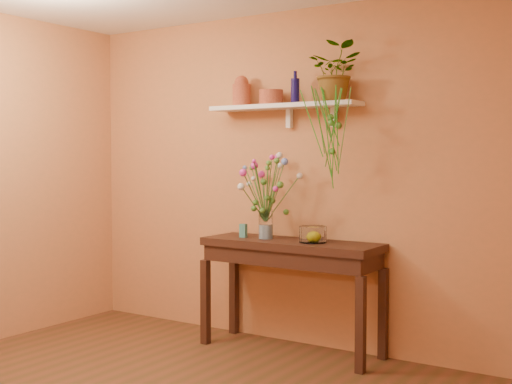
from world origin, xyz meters
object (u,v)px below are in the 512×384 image
Objects in this scene: terracotta_jug at (242,92)px; bouquet at (266,180)px; sideboard at (291,257)px; blue_bottle at (295,90)px; glass_vase at (266,226)px; glass_bowl at (313,235)px; spider_plant at (336,72)px.

terracotta_jug is 0.45× the size of bouquet.
blue_bottle is (-0.03, 0.11, 1.30)m from sideboard.
glass_bowl is (0.43, -0.01, -0.04)m from glass_vase.
glass_bowl is (0.20, -0.01, 0.18)m from sideboard.
bouquet is (0.01, -0.01, 0.36)m from glass_vase.
glass_bowl is (0.23, -0.12, -1.11)m from blue_bottle.
spider_plant reaches higher than blue_bottle.
glass_vase is at bearing -169.79° from spider_plant.
spider_plant is at bearing -1.83° from terracotta_jug.
terracotta_jug is at bearing 169.73° from glass_bowl.
glass_bowl is (0.42, 0.01, -0.41)m from bouquet.
glass_vase is at bearing 123.12° from bouquet.
terracotta_jug is at bearing 167.57° from sideboard.
sideboard is 6.90× the size of glass_bowl.
sideboard is 5.70× the size of blue_bottle.
bouquet is at bearing -56.88° from glass_vase.
glass_vase reaches higher than sideboard.
sideboard is 3.30× the size of spider_plant.
blue_bottle is 1.10m from glass_vase.
glass_vase is at bearing -177.79° from sideboard.
glass_vase is 0.41× the size of bouquet.
spider_plant is at bearing 15.40° from sideboard.
terracotta_jug is at bearing 178.34° from blue_bottle.
terracotta_jug reaches higher than sideboard.
terracotta_jug reaches higher than glass_bowl.
terracotta_jug is 0.52m from blue_bottle.
bouquet is (-0.55, -0.11, -0.82)m from spider_plant.
spider_plant is (0.34, 0.09, 1.41)m from sideboard.
glass_vase is 0.43m from glass_bowl.
sideboard is at bearing 5.72° from bouquet.
spider_plant is at bearing 10.21° from glass_vase.
glass_bowl is at bearing -4.25° from sideboard.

